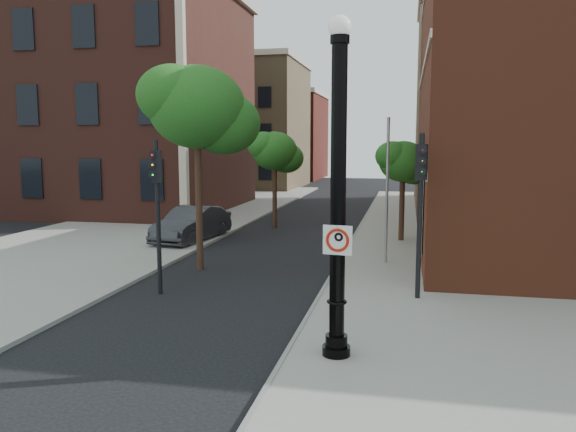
% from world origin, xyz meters
% --- Properties ---
extents(ground, '(120.00, 120.00, 0.00)m').
position_xyz_m(ground, '(0.00, 0.00, 0.00)').
color(ground, black).
rests_on(ground, ground).
extents(sidewalk_right, '(8.00, 60.00, 0.12)m').
position_xyz_m(sidewalk_right, '(6.00, 10.00, 0.06)').
color(sidewalk_right, gray).
rests_on(sidewalk_right, ground).
extents(sidewalk_left, '(10.00, 50.00, 0.12)m').
position_xyz_m(sidewalk_left, '(-9.00, 18.00, 0.06)').
color(sidewalk_left, gray).
rests_on(sidewalk_left, ground).
extents(curb_edge, '(0.10, 60.00, 0.14)m').
position_xyz_m(curb_edge, '(2.05, 10.00, 0.07)').
color(curb_edge, gray).
rests_on(curb_edge, ground).
extents(victorian_building, '(18.60, 14.60, 17.95)m').
position_xyz_m(victorian_building, '(-16.00, 23.97, 8.74)').
color(victorian_building, '#5B2A21').
rests_on(victorian_building, ground).
extents(bg_building_tan_a, '(12.00, 12.00, 12.00)m').
position_xyz_m(bg_building_tan_a, '(-12.00, 44.00, 6.00)').
color(bg_building_tan_a, '#8D714D').
rests_on(bg_building_tan_a, ground).
extents(bg_building_red, '(12.00, 12.00, 10.00)m').
position_xyz_m(bg_building_red, '(-12.00, 58.00, 5.00)').
color(bg_building_red, maroon).
rests_on(bg_building_red, ground).
extents(lamppost, '(0.58, 0.58, 6.91)m').
position_xyz_m(lamppost, '(3.09, 0.55, 3.19)').
color(lamppost, black).
rests_on(lamppost, ground).
extents(no_parking_sign, '(0.59, 0.11, 0.60)m').
position_xyz_m(no_parking_sign, '(3.11, 0.37, 2.57)').
color(no_parking_sign, white).
rests_on(no_parking_sign, ground).
extents(parked_car, '(2.29, 5.01, 1.59)m').
position_xyz_m(parked_car, '(-5.06, 13.10, 0.80)').
color(parked_car, '#2E2F34').
rests_on(parked_car, ground).
extents(traffic_signal_left, '(0.36, 0.40, 4.56)m').
position_xyz_m(traffic_signal_left, '(-2.70, 4.56, 3.07)').
color(traffic_signal_left, black).
rests_on(traffic_signal_left, ground).
extents(traffic_signal_right, '(0.35, 0.41, 4.73)m').
position_xyz_m(traffic_signal_right, '(4.80, 5.29, 3.19)').
color(traffic_signal_right, black).
rests_on(traffic_signal_right, ground).
extents(utility_pole, '(0.11, 0.11, 5.37)m').
position_xyz_m(utility_pole, '(3.73, 9.90, 2.69)').
color(utility_pole, '#999999').
rests_on(utility_pole, ground).
extents(street_tree_a, '(3.94, 3.56, 7.09)m').
position_xyz_m(street_tree_a, '(-2.63, 7.91, 5.61)').
color(street_tree_a, black).
rests_on(street_tree_a, ground).
extents(street_tree_b, '(2.80, 2.53, 5.04)m').
position_xyz_m(street_tree_b, '(-2.31, 17.94, 3.97)').
color(street_tree_b, black).
rests_on(street_tree_b, ground).
extents(street_tree_c, '(2.52, 2.28, 4.54)m').
position_xyz_m(street_tree_c, '(4.25, 14.89, 3.58)').
color(street_tree_c, black).
rests_on(street_tree_c, ground).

